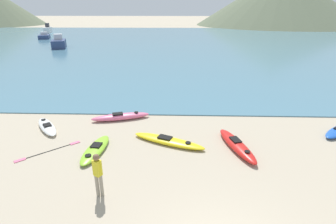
{
  "coord_description": "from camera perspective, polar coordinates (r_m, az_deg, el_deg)",
  "views": [
    {
      "loc": [
        -1.24,
        -4.24,
        5.92
      ],
      "look_at": [
        -1.69,
        9.27,
        0.5
      ],
      "focal_mm": 28.0,
      "sensor_mm": 36.0,
      "label": 1
    }
  ],
  "objects": [
    {
      "name": "kayak_on_sand_1",
      "position": [
        12.28,
        0.07,
        -6.29
      ],
      "size": [
        3.57,
        2.08,
        0.3
      ],
      "color": "yellow",
      "rests_on": "ground_plane"
    },
    {
      "name": "kayak_on_sand_5",
      "position": [
        12.03,
        -15.53,
        -7.84
      ],
      "size": [
        1.04,
        2.7,
        0.3
      ],
      "color": "#8CCC2D",
      "rests_on": "ground_plane"
    },
    {
      "name": "moored_boat_2",
      "position": [
        59.96,
        -25.33,
        14.66
      ],
      "size": [
        2.93,
        3.82,
        1.28
      ],
      "color": "navy",
      "rests_on": "bay_water"
    },
    {
      "name": "kayak_on_sand_3",
      "position": [
        15.08,
        -24.84,
        -2.89
      ],
      "size": [
        2.13,
        2.48,
        0.31
      ],
      "color": "white",
      "rests_on": "ground_plane"
    },
    {
      "name": "kayak_on_sand_0",
      "position": [
        15.02,
        -10.26,
        -1.0
      ],
      "size": [
        3.28,
        1.54,
        0.4
      ],
      "color": "#E5668C",
      "rests_on": "ground_plane"
    },
    {
      "name": "moored_boat_1",
      "position": [
        45.2,
        -22.66,
        13.69
      ],
      "size": [
        3.06,
        4.26,
        2.03
      ],
      "color": "navy",
      "rests_on": "bay_water"
    },
    {
      "name": "moored_boat_0",
      "position": [
        73.46,
        -24.73,
        15.99
      ],
      "size": [
        2.19,
        3.99,
        2.25
      ],
      "color": "white",
      "rests_on": "bay_water"
    },
    {
      "name": "loose_paddle",
      "position": [
        12.82,
        -24.48,
        -7.75
      ],
      "size": [
        2.2,
        1.98,
        0.03
      ],
      "color": "black",
      "rests_on": "ground_plane"
    },
    {
      "name": "kayak_on_sand_2",
      "position": [
        12.22,
        14.73,
        -6.97
      ],
      "size": [
        1.5,
        3.31,
        0.4
      ],
      "color": "red",
      "rests_on": "ground_plane"
    },
    {
      "name": "person_near_foreground",
      "position": [
        9.04,
        -15.04,
        -12.61
      ],
      "size": [
        0.32,
        0.27,
        1.6
      ],
      "color": "gray",
      "rests_on": "ground_plane"
    },
    {
      "name": "bay_water",
      "position": [
        49.58,
        3.43,
        14.98
      ],
      "size": [
        160.0,
        70.0,
        0.06
      ],
      "primitive_type": "cube",
      "color": "teal",
      "rests_on": "ground_plane"
    }
  ]
}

